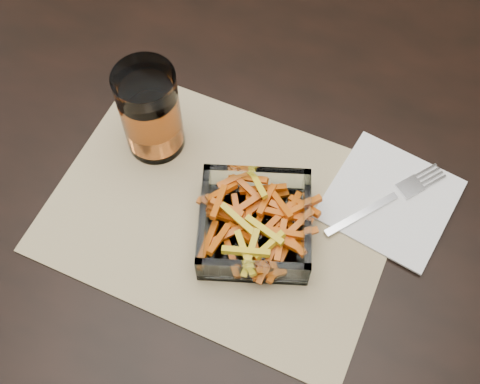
# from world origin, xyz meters

# --- Properties ---
(dining_table) EXTENTS (1.60, 0.90, 0.75)m
(dining_table) POSITION_xyz_m (0.00, 0.00, 0.66)
(dining_table) COLOR black
(dining_table) RESTS_ON ground
(placemat) EXTENTS (0.47, 0.36, 0.00)m
(placemat) POSITION_xyz_m (0.08, -0.10, 0.75)
(placemat) COLOR tan
(placemat) RESTS_ON dining_table
(glass_bowl) EXTENTS (0.18, 0.18, 0.06)m
(glass_bowl) POSITION_xyz_m (0.13, -0.12, 0.78)
(glass_bowl) COLOR white
(glass_bowl) RESTS_ON placemat
(tumbler) EXTENTS (0.08, 0.08, 0.14)m
(tumbler) POSITION_xyz_m (-0.05, -0.03, 0.82)
(tumbler) COLOR white
(tumbler) RESTS_ON placemat
(napkin) EXTENTS (0.19, 0.19, 0.00)m
(napkin) POSITION_xyz_m (0.29, -0.01, 0.76)
(napkin) COLOR white
(napkin) RESTS_ON placemat
(fork) EXTENTS (0.14, 0.16, 0.00)m
(fork) POSITION_xyz_m (0.29, -0.01, 0.76)
(fork) COLOR silver
(fork) RESTS_ON napkin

